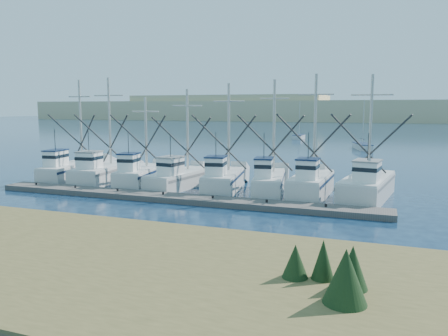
{
  "coord_description": "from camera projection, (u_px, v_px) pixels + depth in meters",
  "views": [
    {
      "loc": [
        8.16,
        -22.32,
        6.93
      ],
      "look_at": [
        -2.85,
        8.0,
        2.41
      ],
      "focal_mm": 35.0,
      "sensor_mm": 36.0,
      "label": 1
    }
  ],
  "objects": [
    {
      "name": "trawler_fleet",
      "position": [
        203.0,
        178.0,
        36.88
      ],
      "size": [
        31.04,
        9.06,
        9.64
      ],
      "color": "silver",
      "rests_on": "ground"
    },
    {
      "name": "ground",
      "position": [
        223.0,
        231.0,
        24.5
      ],
      "size": [
        500.0,
        500.0,
        0.0
      ],
      "primitive_type": "plane",
      "color": "#0C1E35",
      "rests_on": "ground"
    },
    {
      "name": "sailboat_near",
      "position": [
        362.0,
        146.0,
        71.99
      ],
      "size": [
        3.61,
        7.14,
        8.1
      ],
      "rotation": [
        0.0,
        0.0,
        0.25
      ],
      "color": "silver",
      "rests_on": "ground"
    },
    {
      "name": "dune_ridge",
      "position": [
        366.0,
        111.0,
        219.3
      ],
      "size": [
        360.0,
        60.0,
        10.0
      ],
      "primitive_type": "cube",
      "color": "tan",
      "rests_on": "ground"
    },
    {
      "name": "sailboat_far",
      "position": [
        299.0,
        137.0,
        94.83
      ],
      "size": [
        1.96,
        5.2,
        8.1
      ],
      "rotation": [
        0.0,
        0.0,
        -0.02
      ],
      "color": "silver",
      "rests_on": "ground"
    },
    {
      "name": "floating_dock",
      "position": [
        175.0,
        198.0,
        32.46
      ],
      "size": [
        30.78,
        2.1,
        0.41
      ],
      "primitive_type": "cube",
      "rotation": [
        0.0,
        0.0,
        0.0
      ],
      "color": "#56514D",
      "rests_on": "ground"
    }
  ]
}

